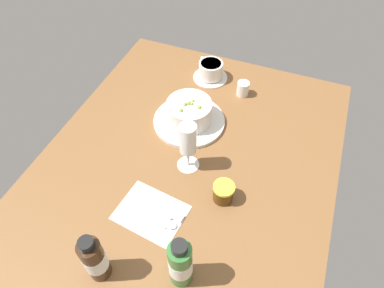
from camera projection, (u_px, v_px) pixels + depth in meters
The scene contains 9 objects.
ground_plane at pixel (184, 171), 99.33cm from camera, with size 110.00×84.00×3.00cm, color brown.
porridge_bowl at pixel (189, 114), 107.05cm from camera, with size 22.87×22.87×8.97cm.
cutlery_setting at pixel (152, 213), 88.62cm from camera, with size 15.34×18.82×0.90cm.
coffee_cup at pixel (210, 71), 122.09cm from camera, with size 12.39×12.39×6.57cm.
creamer_jug at pixel (243, 88), 116.79cm from camera, with size 4.17×5.01×5.57cm.
wine_glass at pixel (188, 141), 90.94cm from camera, with size 6.41×6.41×16.34cm.
jam_jar at pixel (223, 192), 89.63cm from camera, with size 5.73×5.73×5.64cm.
sauce_bottle_green at pixel (180, 264), 72.49cm from camera, with size 5.24×5.24×17.06cm.
sauce_bottle_brown at pixel (95, 259), 73.63cm from camera, with size 5.07×5.07×16.04cm.
Camera 1 is at (53.10, 23.30, 79.58)cm, focal length 31.89 mm.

